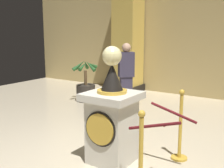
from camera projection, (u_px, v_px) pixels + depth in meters
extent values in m
cube|color=tan|center=(206.00, 29.00, 7.97)|extent=(12.41, 0.16, 3.78)
cube|color=beige|center=(112.00, 131.00, 4.17)|extent=(0.56, 0.56, 0.92)
cube|color=beige|center=(112.00, 96.00, 4.07)|extent=(0.70, 0.70, 0.10)
cylinder|color=gold|center=(100.00, 129.00, 3.91)|extent=(0.44, 0.03, 0.44)
cylinder|color=black|center=(100.00, 129.00, 3.91)|extent=(0.49, 0.01, 0.49)
cylinder|color=gold|center=(112.00, 91.00, 4.06)|extent=(0.42, 0.42, 0.04)
cone|color=black|center=(112.00, 76.00, 4.02)|extent=(0.31, 0.31, 0.38)
cylinder|color=gold|center=(112.00, 63.00, 3.99)|extent=(0.03, 0.03, 0.07)
sphere|color=beige|center=(112.00, 56.00, 3.97)|extent=(0.27, 0.27, 0.27)
cylinder|color=gold|center=(141.00, 161.00, 3.17)|extent=(0.05, 0.05, 0.97)
sphere|color=gold|center=(142.00, 114.00, 3.07)|extent=(0.08, 0.08, 0.08)
cylinder|color=gold|center=(179.00, 158.00, 4.33)|extent=(0.24, 0.24, 0.03)
cylinder|color=gold|center=(180.00, 128.00, 4.24)|extent=(0.05, 0.05, 0.97)
sphere|color=gold|center=(182.00, 92.00, 4.14)|extent=(0.08, 0.08, 0.08)
cylinder|color=#591419|center=(154.00, 126.00, 3.38)|extent=(0.65, 0.05, 0.21)
cylinder|color=#591419|center=(173.00, 113.00, 3.92)|extent=(0.65, 0.05, 0.21)
sphere|color=#591419|center=(164.00, 126.00, 3.66)|extent=(0.04, 0.04, 0.04)
cube|color=black|center=(127.00, 88.00, 9.08)|extent=(0.83, 0.83, 0.20)
cube|color=gold|center=(128.00, 32.00, 8.77)|extent=(0.72, 0.72, 3.63)
cylinder|color=#2D2823|center=(86.00, 93.00, 7.80)|extent=(0.50, 0.50, 0.44)
cylinder|color=brown|center=(86.00, 78.00, 7.73)|extent=(0.08, 0.08, 0.38)
cone|color=#265928|center=(90.00, 66.00, 7.55)|extent=(0.37, 0.14, 0.30)
cone|color=#265928|center=(91.00, 65.00, 7.77)|extent=(0.19, 0.38, 0.27)
cone|color=#265928|center=(86.00, 64.00, 7.85)|extent=(0.26, 0.34, 0.32)
cone|color=#265928|center=(80.00, 65.00, 7.77)|extent=(0.36, 0.10, 0.30)
cone|color=#265928|center=(79.00, 66.00, 7.60)|extent=(0.26, 0.34, 0.32)
cone|color=#265928|center=(83.00, 66.00, 7.49)|extent=(0.19, 0.38, 0.27)
cube|color=#383347|center=(126.00, 93.00, 7.03)|extent=(0.33, 0.32, 0.78)
cube|color=#383347|center=(126.00, 64.00, 6.91)|extent=(0.41, 0.41, 0.58)
sphere|color=tan|center=(126.00, 48.00, 6.83)|extent=(0.21, 0.21, 0.21)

